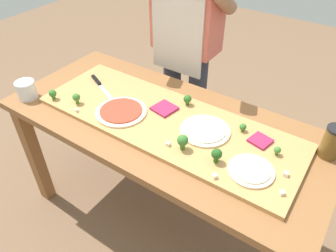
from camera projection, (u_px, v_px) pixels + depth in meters
ground_plane at (164, 216)px, 2.09m from camera, size 8.00×8.00×0.00m
prep_table at (163, 137)px, 1.66m from camera, size 1.65×0.74×0.80m
cutting_board at (166, 121)px, 1.56m from camera, size 1.33×0.46×0.02m
chefs_knife at (99, 84)px, 1.80m from camera, size 0.26×0.13×0.02m
pizza_whole_cheese_artichoke at (251, 170)px, 1.28m from camera, size 0.19×0.19×0.02m
pizza_whole_tomato_red at (121, 111)px, 1.60m from camera, size 0.26×0.26×0.02m
pizza_whole_white_garlic at (205, 130)px, 1.48m from camera, size 0.24×0.24×0.02m
pizza_slice_far_left at (260, 141)px, 1.43m from camera, size 0.10×0.10×0.01m
pizza_slice_center at (164, 108)px, 1.62m from camera, size 0.13×0.13×0.01m
broccoli_floret_center_left at (53, 94)px, 1.67m from camera, size 0.04×0.04×0.06m
broccoli_floret_back_mid at (187, 99)px, 1.63m from camera, size 0.04×0.04×0.06m
broccoli_floret_front_mid at (243, 127)px, 1.47m from camera, size 0.03×0.03×0.04m
broccoli_floret_center_right at (183, 141)px, 1.36m from camera, size 0.05×0.05×0.07m
broccoli_floret_back_right at (277, 150)px, 1.35m from camera, size 0.03×0.03×0.04m
broccoli_floret_front_right at (217, 155)px, 1.31m from camera, size 0.05×0.05×0.07m
broccoli_floret_back_left at (76, 98)px, 1.64m from camera, size 0.04×0.04×0.06m
cheese_crumble_a at (168, 144)px, 1.41m from camera, size 0.02×0.02×0.02m
cheese_crumble_b at (286, 174)px, 1.27m from camera, size 0.02×0.02×0.02m
cheese_crumble_c at (215, 176)px, 1.26m from camera, size 0.02×0.02×0.02m
cheese_crumble_d at (77, 110)px, 1.60m from camera, size 0.02×0.02×0.02m
cheese_crumble_e at (282, 193)px, 1.19m from camera, size 0.02×0.02×0.02m
flour_cup at (27, 91)px, 1.72m from camera, size 0.10×0.10×0.10m
sauce_jar at (332, 142)px, 1.34m from camera, size 0.08×0.08×0.15m
cook_center at (186, 34)px, 1.92m from camera, size 0.54×0.39×1.67m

